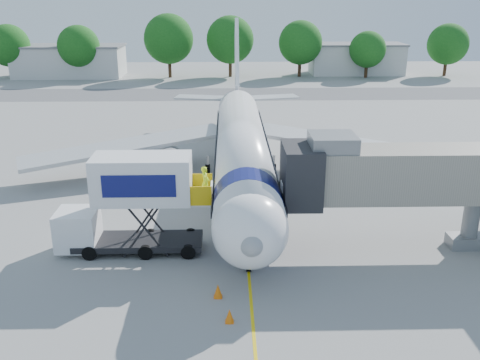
{
  "coord_description": "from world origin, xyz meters",
  "views": [
    {
      "loc": [
        -1.06,
        -34.01,
        13.57
      ],
      "look_at": [
        -0.31,
        -4.36,
        3.2
      ],
      "focal_mm": 40.0,
      "sensor_mm": 36.0,
      "label": 1
    }
  ],
  "objects_px": {
    "catering_hiloader": "(132,205)",
    "ground_tug": "(263,360)",
    "jet_bridge": "(395,175)",
    "aircraft": "(241,145)"
  },
  "relations": [
    {
      "from": "ground_tug",
      "to": "jet_bridge",
      "type": "bearing_deg",
      "value": 60.71
    },
    {
      "from": "jet_bridge",
      "to": "catering_hiloader",
      "type": "height_order",
      "value": "jet_bridge"
    },
    {
      "from": "catering_hiloader",
      "to": "ground_tug",
      "type": "xyz_separation_m",
      "value": [
        6.47,
        -10.62,
        -1.98
      ]
    },
    {
      "from": "jet_bridge",
      "to": "catering_hiloader",
      "type": "xyz_separation_m",
      "value": [
        -14.26,
        -0.0,
        -1.58
      ]
    },
    {
      "from": "catering_hiloader",
      "to": "aircraft",
      "type": "bearing_deg",
      "value": 60.61
    },
    {
      "from": "catering_hiloader",
      "to": "ground_tug",
      "type": "relative_size",
      "value": 2.16
    },
    {
      "from": "jet_bridge",
      "to": "ground_tug",
      "type": "height_order",
      "value": "jet_bridge"
    },
    {
      "from": "aircraft",
      "to": "jet_bridge",
      "type": "distance_m",
      "value": 13.77
    },
    {
      "from": "catering_hiloader",
      "to": "ground_tug",
      "type": "height_order",
      "value": "catering_hiloader"
    },
    {
      "from": "jet_bridge",
      "to": "catering_hiloader",
      "type": "bearing_deg",
      "value": -179.99
    }
  ]
}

